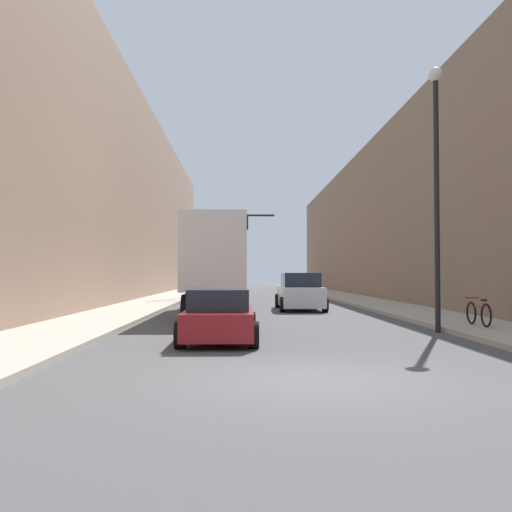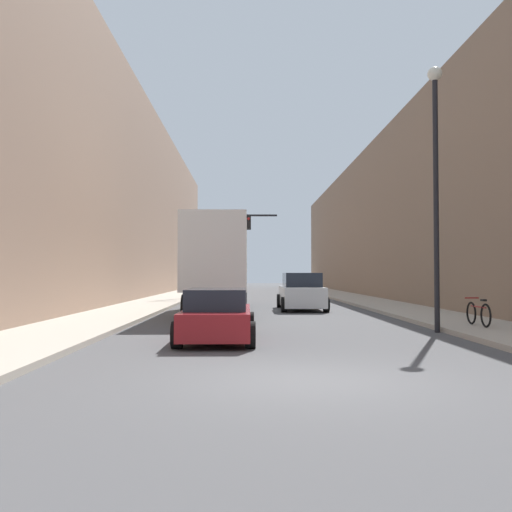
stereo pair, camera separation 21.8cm
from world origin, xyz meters
name	(u,v)px [view 1 (the left image)]	position (x,y,z in m)	size (l,w,h in m)	color
ground_plane	(314,381)	(0.00, 0.00, 0.00)	(200.00, 200.00, 0.00)	#4C4C4F
sidewalk_right	(351,298)	(6.40, 30.00, 0.07)	(3.08, 80.00, 0.15)	#B2A899
sidewalk_left	(166,298)	(-6.40, 30.00, 0.07)	(3.08, 80.00, 0.15)	#B2A899
building_right	(415,218)	(10.94, 30.00, 5.64)	(6.00, 80.00, 11.27)	#846B56
building_left	(100,197)	(-10.94, 30.00, 7.04)	(6.00, 80.00, 14.08)	#997A66
semi_truck	(220,263)	(-2.21, 17.08, 2.26)	(2.41, 13.46, 4.01)	silver
sedan_car	(220,316)	(-1.77, 5.70, 0.65)	(1.97, 4.64, 1.36)	maroon
suv_car	(300,292)	(1.65, 18.39, 0.85)	(2.18, 4.97, 1.80)	silver
traffic_signal_gantry	(210,238)	(-3.33, 28.77, 4.14)	(5.82, 0.35, 5.99)	black
street_lamp	(436,165)	(4.71, 7.62, 5.04)	(0.44, 0.44, 8.04)	black
parked_bicycle	(479,313)	(6.14, 8.10, 0.53)	(0.44, 1.83, 0.86)	black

